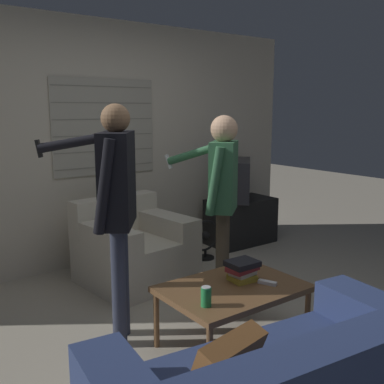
{
  "coord_description": "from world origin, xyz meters",
  "views": [
    {
      "loc": [
        -1.95,
        -2.37,
        1.64
      ],
      "look_at": [
        0.09,
        0.43,
        1.0
      ],
      "focal_mm": 42.0,
      "sensor_mm": 36.0,
      "label": 1
    }
  ],
  "objects_px": {
    "coffee_table": "(233,291)",
    "person_right_standing": "(222,185)",
    "tv": "(241,179)",
    "book_stack": "(242,270)",
    "soda_can": "(206,297)",
    "spare_remote": "(267,283)",
    "person_left_standing": "(116,194)",
    "floor_fan": "(205,240)",
    "armchair_beige": "(133,249)"
  },
  "relations": [
    {
      "from": "tv",
      "to": "person_right_standing",
      "type": "distance_m",
      "value": 1.7
    },
    {
      "from": "armchair_beige",
      "to": "soda_can",
      "type": "distance_m",
      "value": 1.69
    },
    {
      "from": "person_right_standing",
      "to": "floor_fan",
      "type": "relative_size",
      "value": 3.63
    },
    {
      "from": "coffee_table",
      "to": "spare_remote",
      "type": "bearing_deg",
      "value": -28.79
    },
    {
      "from": "spare_remote",
      "to": "floor_fan",
      "type": "xyz_separation_m",
      "value": [
        0.78,
        1.71,
        -0.24
      ]
    },
    {
      "from": "coffee_table",
      "to": "floor_fan",
      "type": "bearing_deg",
      "value": 57.97
    },
    {
      "from": "tv",
      "to": "book_stack",
      "type": "bearing_deg",
      "value": 1.38
    },
    {
      "from": "soda_can",
      "to": "floor_fan",
      "type": "height_order",
      "value": "soda_can"
    },
    {
      "from": "coffee_table",
      "to": "person_left_standing",
      "type": "xyz_separation_m",
      "value": [
        -0.59,
        0.55,
        0.67
      ]
    },
    {
      "from": "person_left_standing",
      "to": "spare_remote",
      "type": "height_order",
      "value": "person_left_standing"
    },
    {
      "from": "armchair_beige",
      "to": "floor_fan",
      "type": "bearing_deg",
      "value": 179.13
    },
    {
      "from": "armchair_beige",
      "to": "coffee_table",
      "type": "relative_size",
      "value": 1.06
    },
    {
      "from": "person_left_standing",
      "to": "book_stack",
      "type": "bearing_deg",
      "value": -89.96
    },
    {
      "from": "person_right_standing",
      "to": "soda_can",
      "type": "bearing_deg",
      "value": -176.16
    },
    {
      "from": "book_stack",
      "to": "soda_can",
      "type": "xyz_separation_m",
      "value": [
        -0.47,
        -0.18,
        -0.02
      ]
    },
    {
      "from": "armchair_beige",
      "to": "spare_remote",
      "type": "xyz_separation_m",
      "value": [
        0.18,
        -1.61,
        0.14
      ]
    },
    {
      "from": "spare_remote",
      "to": "armchair_beige",
      "type": "bearing_deg",
      "value": 72.5
    },
    {
      "from": "coffee_table",
      "to": "person_left_standing",
      "type": "distance_m",
      "value": 1.05
    },
    {
      "from": "book_stack",
      "to": "coffee_table",
      "type": "bearing_deg",
      "value": -162.27
    },
    {
      "from": "spare_remote",
      "to": "floor_fan",
      "type": "relative_size",
      "value": 0.31
    },
    {
      "from": "soda_can",
      "to": "tv",
      "type": "bearing_deg",
      "value": 43.48
    },
    {
      "from": "person_right_standing",
      "to": "soda_can",
      "type": "xyz_separation_m",
      "value": [
        -0.81,
        -0.83,
        -0.5
      ]
    },
    {
      "from": "coffee_table",
      "to": "soda_can",
      "type": "height_order",
      "value": "soda_can"
    },
    {
      "from": "person_left_standing",
      "to": "person_right_standing",
      "type": "relative_size",
      "value": 1.05
    },
    {
      "from": "armchair_beige",
      "to": "coffee_table",
      "type": "bearing_deg",
      "value": 82.23
    },
    {
      "from": "spare_remote",
      "to": "floor_fan",
      "type": "distance_m",
      "value": 1.89
    },
    {
      "from": "coffee_table",
      "to": "person_left_standing",
      "type": "height_order",
      "value": "person_left_standing"
    },
    {
      "from": "coffee_table",
      "to": "person_right_standing",
      "type": "bearing_deg",
      "value": 55.76
    },
    {
      "from": "tv",
      "to": "soda_can",
      "type": "distance_m",
      "value": 2.86
    },
    {
      "from": "tv",
      "to": "person_left_standing",
      "type": "bearing_deg",
      "value": -17.94
    },
    {
      "from": "coffee_table",
      "to": "book_stack",
      "type": "relative_size",
      "value": 4.13
    },
    {
      "from": "armchair_beige",
      "to": "person_left_standing",
      "type": "distance_m",
      "value": 1.37
    },
    {
      "from": "coffee_table",
      "to": "spare_remote",
      "type": "xyz_separation_m",
      "value": [
        0.21,
        -0.12,
        0.05
      ]
    },
    {
      "from": "armchair_beige",
      "to": "person_left_standing",
      "type": "xyz_separation_m",
      "value": [
        -0.63,
        -0.95,
        0.75
      ]
    },
    {
      "from": "tv",
      "to": "floor_fan",
      "type": "xyz_separation_m",
      "value": [
        -0.72,
        -0.23,
        -0.58
      ]
    },
    {
      "from": "coffee_table",
      "to": "floor_fan",
      "type": "xyz_separation_m",
      "value": [
        0.99,
        1.59,
        -0.18
      ]
    },
    {
      "from": "tv",
      "to": "floor_fan",
      "type": "distance_m",
      "value": 0.95
    },
    {
      "from": "soda_can",
      "to": "coffee_table",
      "type": "bearing_deg",
      "value": 22.52
    },
    {
      "from": "soda_can",
      "to": "spare_remote",
      "type": "xyz_separation_m",
      "value": [
        0.56,
        0.03,
        -0.05
      ]
    },
    {
      "from": "floor_fan",
      "to": "person_left_standing",
      "type": "bearing_deg",
      "value": -146.74
    },
    {
      "from": "spare_remote",
      "to": "floor_fan",
      "type": "height_order",
      "value": "spare_remote"
    },
    {
      "from": "armchair_beige",
      "to": "book_stack",
      "type": "bearing_deg",
      "value": 87.01
    },
    {
      "from": "armchair_beige",
      "to": "tv",
      "type": "xyz_separation_m",
      "value": [
        1.68,
        0.32,
        0.48
      ]
    },
    {
      "from": "coffee_table",
      "to": "book_stack",
      "type": "distance_m",
      "value": 0.18
    },
    {
      "from": "tv",
      "to": "person_right_standing",
      "type": "bearing_deg",
      "value": -4.59
    },
    {
      "from": "tv",
      "to": "soda_can",
      "type": "xyz_separation_m",
      "value": [
        -2.06,
        -1.96,
        -0.29
      ]
    },
    {
      "from": "tv",
      "to": "person_right_standing",
      "type": "xyz_separation_m",
      "value": [
        -1.25,
        -1.13,
        0.21
      ]
    },
    {
      "from": "person_left_standing",
      "to": "floor_fan",
      "type": "bearing_deg",
      "value": -21.34
    },
    {
      "from": "person_left_standing",
      "to": "soda_can",
      "type": "distance_m",
      "value": 0.93
    },
    {
      "from": "tv",
      "to": "book_stack",
      "type": "height_order",
      "value": "tv"
    }
  ]
}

